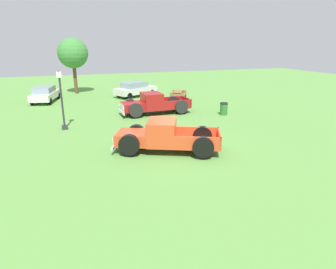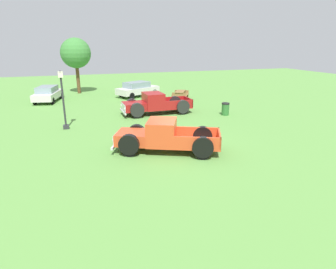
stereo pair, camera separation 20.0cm
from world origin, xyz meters
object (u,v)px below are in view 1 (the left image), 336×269
Objects in this scene: sedan_distant_b at (135,89)px; trash_can at (224,109)px; picnic_table at (178,94)px; pickup_truck_behind_left at (151,104)px; oak_tree_east at (73,53)px; sedan_distant_a at (45,94)px; pickup_truck_foreground at (160,137)px; lamp_post_near at (62,99)px.

trash_can is (4.53, -10.18, -0.30)m from sedan_distant_b.
pickup_truck_behind_left is at bearing -129.25° from picnic_table.
oak_tree_east is at bearing 144.11° from picnic_table.
pickup_truck_behind_left is 1.13× the size of sedan_distant_b.
picnic_table is at bearing -12.67° from sedan_distant_a.
pickup_truck_behind_left is 5.61m from trash_can.
sedan_distant_b is at bearing 0.08° from sedan_distant_a.
sedan_distant_b is (0.68, 8.09, -0.00)m from pickup_truck_behind_left.
pickup_truck_foreground is 7.51m from lamp_post_near.
picnic_table is (10.74, 7.46, -1.46)m from lamp_post_near.
trash_can is at bearing 0.28° from lamp_post_near.
pickup_truck_foreground reaches higher than picnic_table.
oak_tree_east is at bearing 53.54° from sedan_distant_a.
lamp_post_near is at bearing -145.22° from picnic_table.
pickup_truck_foreground is 1.22× the size of sedan_distant_a.
picnic_table is (3.67, -2.78, -0.29)m from sedan_distant_b.
lamp_post_near reaches higher than picnic_table.
lamp_post_near reaches higher than sedan_distant_b.
pickup_truck_behind_left is 1.18× the size of sedan_distant_a.
lamp_post_near is 1.62× the size of picnic_table.
sedan_distant_a is (-6.15, 16.05, -0.02)m from pickup_truck_foreground.
pickup_truck_foreground is at bearing -51.76° from lamp_post_near.
sedan_distant_a is 2.00× the size of picnic_table.
pickup_truck_behind_left is 6.85m from lamp_post_near.
lamp_post_near reaches higher than pickup_truck_behind_left.
pickup_truck_foreground is 8.17m from pickup_truck_behind_left.
sedan_distant_b reaches higher than sedan_distant_a.
pickup_truck_behind_left reaches higher than trash_can.
sedan_distant_b is (8.64, 0.01, 0.03)m from sedan_distant_a.
sedan_distant_b is 12.50m from lamp_post_near.
pickup_truck_foreground is 1.51× the size of lamp_post_near.
pickup_truck_foreground is at bearing -102.80° from pickup_truck_behind_left.
trash_can is 17.87m from oak_tree_east.
sedan_distant_a is at bearing 167.33° from picnic_table.
pickup_truck_foreground reaches higher than sedan_distant_a.
sedan_distant_b is 11.15m from trash_can.
lamp_post_near is at bearing -124.65° from sedan_distant_b.
pickup_truck_foreground reaches higher than trash_can.
sedan_distant_b is 7.76m from oak_tree_east.
sedan_distant_b is 5.07× the size of trash_can.
pickup_truck_foreground is 16.25m from sedan_distant_b.
pickup_truck_behind_left is 6.87m from picnic_table.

